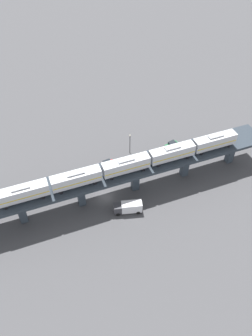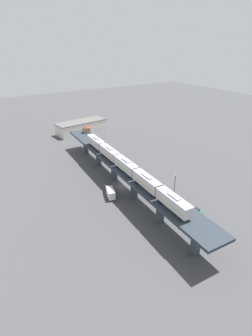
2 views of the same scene
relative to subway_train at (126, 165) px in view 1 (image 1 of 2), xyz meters
The scene contains 7 objects.
ground_plane 12.55m from the subway_train, 72.64° to the left, with size 400.00×400.00×0.00m, color #424244.
elevated_viaduct 6.54m from the subway_train, 72.10° to the left, with size 12.61×92.29×8.74m.
subway_train is the anchor object (origin of this frame).
street_car_red 16.20m from the subway_train, ahead, with size 2.21×4.52×1.89m.
street_car_green 26.40m from the subway_train, 59.54° to the right, with size 2.63×4.67×1.89m.
delivery_truck 11.05m from the subway_train, 162.22° to the left, with size 4.26×7.54×3.20m.
street_lamp 18.52m from the subway_train, 27.65° to the right, with size 0.44×0.44×6.94m.
Camera 1 is at (-54.25, 17.86, 67.34)m, focal length 35.00 mm.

